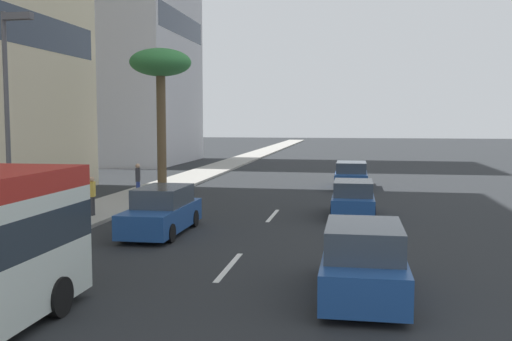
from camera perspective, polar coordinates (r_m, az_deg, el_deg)
The scene contains 12 objects.
ground_plane at distance 33.99m, azimuth 3.85°, elevation -1.90°, with size 198.00×198.00×0.00m, color #26282B.
sidewalk_right at distance 35.62m, azimuth -8.77°, elevation -1.51°, with size 162.00×2.99×0.15m, color #9E9B93.
lane_stripe_mid at distance 16.33m, azimuth -2.67°, elevation -9.46°, with size 3.20×0.16×0.01m, color silver.
lane_stripe_far at distance 24.80m, azimuth 1.66°, elevation -4.46°, with size 3.20×0.16×0.01m, color silver.
car_lead at distance 24.91m, azimuth 9.54°, elevation -2.80°, with size 4.19×1.81×1.53m.
car_third at distance 13.76m, azimuth 10.54°, elevation -8.84°, with size 4.56×1.92×1.72m.
car_fourth at distance 21.18m, azimuth -9.25°, elevation -4.01°, with size 4.70×1.81×1.67m.
car_fifth at distance 35.40m, azimuth 9.36°, elevation -0.47°, with size 4.75×1.96×1.57m.
pedestrian_near_lamp at distance 24.78m, azimuth -15.85°, elevation -2.27°, with size 0.35×0.26×1.61m.
pedestrian_mid_block at distance 29.71m, azimuth -11.56°, elevation -0.82°, with size 0.37×0.30×1.75m.
palm_tree at distance 33.68m, azimuth -9.39°, elevation 9.90°, with size 3.48×3.48×7.97m.
street_lamp at distance 18.57m, azimuth -23.08°, elevation 5.87°, with size 0.24×0.97×7.08m.
Camera 1 is at (-2.08, -3.38, 4.09)m, focal length 40.59 mm.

